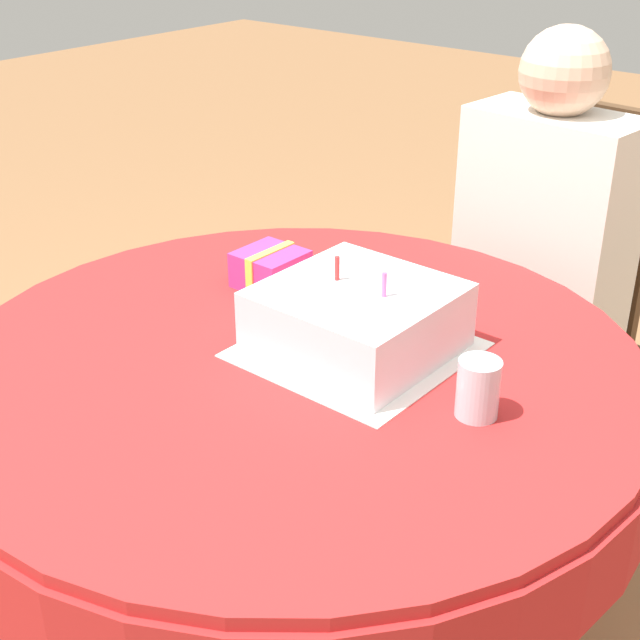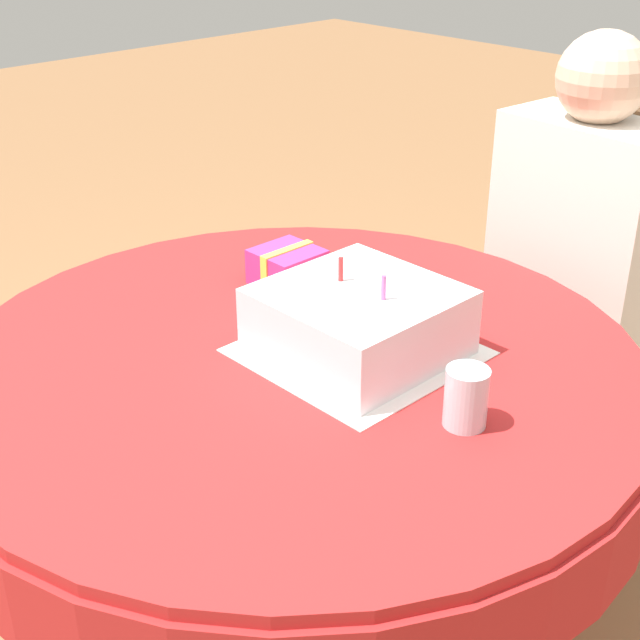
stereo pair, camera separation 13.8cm
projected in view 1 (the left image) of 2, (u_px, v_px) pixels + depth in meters
dining_table at (296, 402)px, 1.46m from camera, size 1.14×1.14×0.74m
chair at (551, 312)px, 2.06m from camera, size 0.39×0.39×0.98m
person at (537, 254)px, 1.92m from camera, size 0.37×0.30×1.17m
napkin at (357, 350)px, 1.43m from camera, size 0.32×0.32×0.00m
birthday_cake at (357, 319)px, 1.40m from camera, size 0.27×0.27×0.15m
drinking_glass at (478, 388)px, 1.24m from camera, size 0.06×0.06×0.09m
gift_box at (271, 269)px, 1.64m from camera, size 0.11×0.12×0.07m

